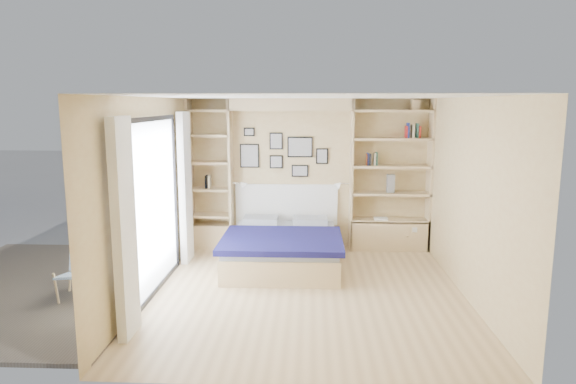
{
  "coord_description": "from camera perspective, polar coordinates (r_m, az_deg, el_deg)",
  "views": [
    {
      "loc": [
        0.03,
        -6.34,
        2.43
      ],
      "look_at": [
        -0.29,
        0.9,
        1.17
      ],
      "focal_mm": 32.0,
      "sensor_mm": 36.0,
      "label": 1
    }
  ],
  "objects": [
    {
      "name": "deck",
      "position": [
        7.7,
        -26.13,
        -9.56
      ],
      "size": [
        3.2,
        4.0,
        0.05
      ],
      "primitive_type": "cube",
      "color": "brown",
      "rests_on": "ground"
    },
    {
      "name": "deck_chair",
      "position": [
        7.11,
        -21.49,
        -7.18
      ],
      "size": [
        0.66,
        0.96,
        0.89
      ],
      "rotation": [
        0.0,
        0.0,
        0.16
      ],
      "color": "tan",
      "rests_on": "ground"
    },
    {
      "name": "bed",
      "position": [
        7.81,
        -0.54,
        -6.11
      ],
      "size": [
        1.73,
        2.15,
        1.07
      ],
      "color": "tan",
      "rests_on": "ground"
    },
    {
      "name": "room_shell",
      "position": [
        7.99,
        -0.47,
        0.14
      ],
      "size": [
        4.5,
        4.5,
        4.5
      ],
      "color": "#D2BA82",
      "rests_on": "ground"
    },
    {
      "name": "reading_lamps",
      "position": [
        8.45,
        0.28,
        0.84
      ],
      "size": [
        1.92,
        0.12,
        0.15
      ],
      "color": "silver",
      "rests_on": "ground"
    },
    {
      "name": "photo_gallery",
      "position": [
        8.62,
        -0.67,
        4.39
      ],
      "size": [
        1.48,
        0.02,
        0.82
      ],
      "color": "black",
      "rests_on": "ground"
    },
    {
      "name": "ground",
      "position": [
        6.79,
        2.17,
        -11.08
      ],
      "size": [
        4.5,
        4.5,
        0.0
      ],
      "primitive_type": "plane",
      "color": "tan",
      "rests_on": "ground"
    },
    {
      "name": "shelf_decor",
      "position": [
        8.51,
        9.67,
        4.7
      ],
      "size": [
        3.52,
        0.23,
        2.03
      ],
      "color": "#B05023",
      "rests_on": "ground"
    }
  ]
}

